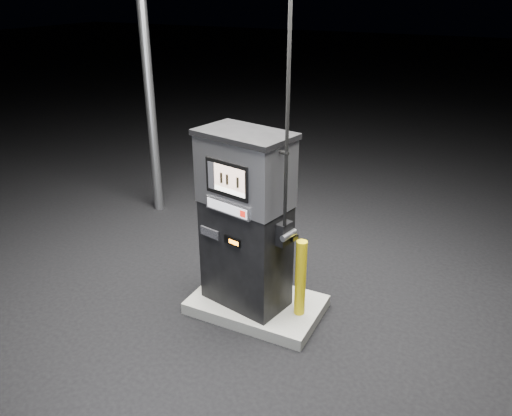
% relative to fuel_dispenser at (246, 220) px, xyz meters
% --- Properties ---
extents(ground, '(80.00, 80.00, 0.00)m').
position_rel_fuel_dispenser_xyz_m(ground, '(0.12, 0.05, -1.26)').
color(ground, black).
rests_on(ground, ground).
extents(pump_island, '(1.60, 1.00, 0.15)m').
position_rel_fuel_dispenser_xyz_m(pump_island, '(0.12, 0.05, -1.19)').
color(pump_island, slate).
rests_on(pump_island, ground).
extents(fuel_dispenser, '(1.25, 0.85, 4.49)m').
position_rel_fuel_dispenser_xyz_m(fuel_dispenser, '(0.00, 0.00, 0.00)').
color(fuel_dispenser, black).
rests_on(fuel_dispenser, pump_island).
extents(bollard_left, '(0.13, 0.13, 0.92)m').
position_rel_fuel_dispenser_xyz_m(bollard_left, '(-0.62, 0.08, -0.65)').
color(bollard_left, gold).
rests_on(bollard_left, pump_island).
extents(bollard_right, '(0.16, 0.16, 0.97)m').
position_rel_fuel_dispenser_xyz_m(bollard_right, '(0.69, 0.04, -0.63)').
color(bollard_right, gold).
rests_on(bollard_right, pump_island).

